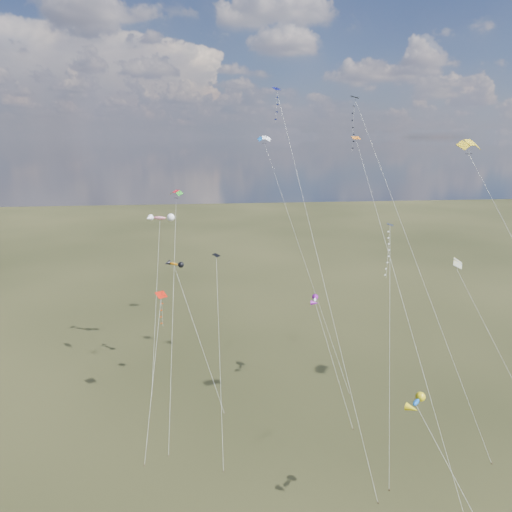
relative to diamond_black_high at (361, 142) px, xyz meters
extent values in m
plane|color=black|center=(-12.34, -16.94, -32.78)|extent=(400.00, 400.00, 0.00)
cube|color=black|center=(-0.73, 1.06, 5.09)|extent=(1.21, 1.24, 0.31)
cylinder|color=silver|center=(5.04, -7.28, -13.84)|extent=(11.57, 16.71, 37.89)
cube|color=#332316|center=(10.81, -15.62, -32.72)|extent=(0.10, 0.10, 0.12)
cube|color=#0A0C4F|center=(-9.37, 5.09, 6.32)|extent=(1.15, 1.12, 0.40)
cylinder|color=silver|center=(-6.22, -7.18, -13.23)|extent=(6.33, 24.56, 39.11)
cube|color=#332316|center=(-3.07, -19.45, -32.72)|extent=(0.10, 0.10, 0.12)
cube|color=black|center=(-17.29, 1.09, -13.53)|extent=(1.08, 1.09, 0.30)
cylinder|color=silver|center=(-17.31, -6.29, -23.16)|extent=(0.08, 14.79, 19.26)
cube|color=#332316|center=(-17.34, -13.67, -32.72)|extent=(0.10, 0.10, 0.12)
cube|color=#B01708|center=(-23.98, -1.14, -17.65)|extent=(1.53, 1.50, 0.54)
cylinder|color=silver|center=(-24.77, -6.50, -25.21)|extent=(1.60, 10.73, 15.15)
cube|color=#332316|center=(-25.55, -11.85, -32.72)|extent=(0.10, 0.10, 0.12)
cube|color=#0D184A|center=(3.32, -2.31, -9.49)|extent=(0.87, 0.88, 0.23)
cylinder|color=silver|center=(0.96, -10.16, -21.14)|extent=(4.75, 15.73, 23.30)
cube|color=#332316|center=(-1.40, -18.01, -32.72)|extent=(0.10, 0.10, 0.12)
cube|color=orange|center=(-0.30, 1.13, 0.49)|extent=(1.01, 0.96, 0.35)
cylinder|color=silver|center=(1.70, -11.04, -16.15)|extent=(4.04, 24.37, 33.28)
cylinder|color=silver|center=(-4.46, 9.39, -16.14)|extent=(9.05, 20.78, 33.29)
cube|color=#332316|center=(0.05, -0.98, -32.72)|extent=(0.10, 0.10, 0.12)
cylinder|color=silver|center=(15.20, -8.53, -23.38)|extent=(6.69, 10.67, 18.81)
cylinder|color=silver|center=(-22.64, -2.57, -19.45)|extent=(1.05, 16.15, 26.68)
cube|color=#332316|center=(-23.15, -10.64, -32.72)|extent=(0.10, 0.10, 0.12)
ellipsoid|color=orange|center=(-23.08, 9.16, -16.73)|extent=(2.85, 2.59, 0.93)
cylinder|color=silver|center=(-19.93, 2.77, -24.75)|extent=(6.33, 12.80, 16.07)
cube|color=#332316|center=(-16.78, -3.62, -32.72)|extent=(0.10, 0.10, 0.12)
ellipsoid|color=white|center=(-4.49, 1.74, -20.12)|extent=(1.41, 2.27, 0.87)
cylinder|color=silver|center=(-3.18, -3.29, -26.45)|extent=(2.64, 10.08, 12.67)
cube|color=#332316|center=(-1.88, -8.32, -32.72)|extent=(0.10, 0.10, 0.12)
ellipsoid|color=red|center=(-25.24, 14.52, -11.06)|extent=(4.17, 2.58, 1.29)
cylinder|color=silver|center=(-25.73, 7.85, -21.92)|extent=(1.00, 13.36, 21.73)
cube|color=#332316|center=(-26.21, 1.18, -32.72)|extent=(0.10, 0.10, 0.12)
ellipsoid|color=#0D4DB1|center=(-1.85, -22.37, -20.29)|extent=(2.10, 2.08, 0.86)
cylinder|color=silver|center=(1.04, -26.07, -26.54)|extent=(5.81, 7.43, 12.50)
camera|label=1|loc=(-18.41, -53.52, 0.54)|focal=32.00mm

